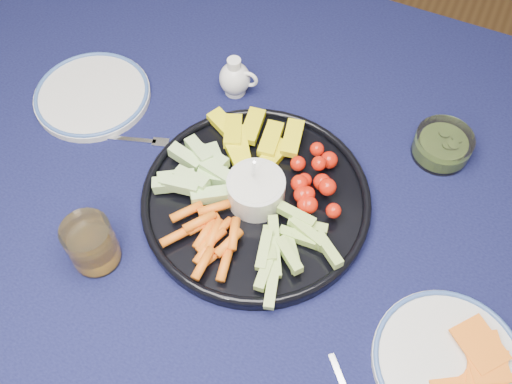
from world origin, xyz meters
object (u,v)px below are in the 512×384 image
at_px(crudite_platter, 254,197).
at_px(cheese_plate, 449,362).
at_px(pickle_bowl, 442,146).
at_px(creamer_pitcher, 235,78).
at_px(side_plate_extra, 92,95).
at_px(dining_table, 237,182).
at_px(juice_tumbler, 92,246).

bearing_deg(crudite_platter, cheese_plate, -19.18).
distance_m(pickle_bowl, cheese_plate, 0.39).
height_order(creamer_pitcher, side_plate_extra, creamer_pitcher).
height_order(creamer_pitcher, pickle_bowl, creamer_pitcher).
bearing_deg(side_plate_extra, crudite_platter, -12.46).
bearing_deg(crudite_platter, dining_table, 132.89).
bearing_deg(crudite_platter, side_plate_extra, 167.54).
xyz_separation_m(pickle_bowl, cheese_plate, (0.11, -0.37, -0.01)).
height_order(dining_table, creamer_pitcher, creamer_pitcher).
bearing_deg(dining_table, pickle_bowl, 25.72).
bearing_deg(side_plate_extra, pickle_bowl, 13.45).
bearing_deg(creamer_pitcher, pickle_bowl, 2.98).
bearing_deg(pickle_bowl, crudite_platter, -137.13).
bearing_deg(creamer_pitcher, cheese_plate, -34.06).
bearing_deg(crudite_platter, juice_tumbler, -133.06).
xyz_separation_m(pickle_bowl, juice_tumbler, (-0.45, -0.44, 0.02)).
distance_m(crudite_platter, juice_tumbler, 0.28).
bearing_deg(side_plate_extra, dining_table, -1.06).
xyz_separation_m(crudite_platter, side_plate_extra, (-0.39, 0.09, -0.01)).
bearing_deg(side_plate_extra, creamer_pitcher, 28.72).
relative_size(cheese_plate, juice_tumbler, 2.42).
xyz_separation_m(dining_table, pickle_bowl, (0.34, 0.16, 0.11)).
bearing_deg(dining_table, cheese_plate, -25.12).
distance_m(pickle_bowl, juice_tumbler, 0.63).
bearing_deg(cheese_plate, creamer_pitcher, 145.94).
xyz_separation_m(dining_table, cheese_plate, (0.45, -0.21, 0.10)).
distance_m(crudite_platter, creamer_pitcher, 0.26).
distance_m(creamer_pitcher, pickle_bowl, 0.41).
height_order(pickle_bowl, cheese_plate, pickle_bowl).
bearing_deg(cheese_plate, pickle_bowl, 107.04).
xyz_separation_m(dining_table, juice_tumbler, (-0.11, -0.28, 0.13)).
xyz_separation_m(pickle_bowl, side_plate_extra, (-0.65, -0.16, -0.01)).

